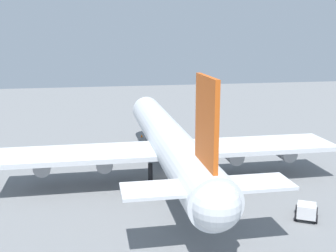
% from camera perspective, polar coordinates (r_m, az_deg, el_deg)
% --- Properties ---
extents(ground_plane, '(229.95, 229.95, 0.00)m').
position_cam_1_polar(ground_plane, '(67.58, -0.00, -6.80)').
color(ground_plane, slate).
extents(cargo_airplane, '(57.49, 51.25, 18.23)m').
position_cam_1_polar(cargo_airplane, '(65.61, 0.04, -2.04)').
color(cargo_airplane, silver).
rests_on(cargo_airplane, ground_plane).
extents(pushback_tractor, '(4.49, 4.03, 2.12)m').
position_cam_1_polar(pushback_tractor, '(55.31, 18.34, -10.84)').
color(pushback_tractor, silver).
rests_on(pushback_tractor, ground_plane).
extents(safety_cone_nose, '(0.47, 0.47, 0.67)m').
position_cam_1_polar(safety_cone_nose, '(91.86, -3.61, -1.32)').
color(safety_cone_nose, orange).
rests_on(safety_cone_nose, ground_plane).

